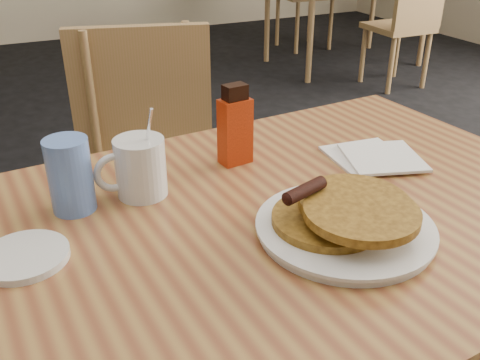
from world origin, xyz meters
name	(u,v)px	position (x,y,z in m)	size (l,w,h in m)	color
main_table	(274,232)	(0.03, -0.02, 0.71)	(1.30, 0.93, 0.75)	olive
chair_main_far	(156,157)	(0.02, 0.70, 0.55)	(0.51, 0.52, 0.92)	#9B7348
chair_neighbor_near	(408,15)	(2.36, 2.26, 0.53)	(0.41, 0.41, 0.89)	#9B7348
pancake_plate	(345,220)	(0.10, -0.13, 0.77)	(0.29, 0.29, 0.09)	silver
coffee_mug	(139,167)	(-0.17, 0.14, 0.81)	(0.13, 0.09, 0.17)	silver
syrup_bottle	(235,127)	(0.05, 0.19, 0.83)	(0.07, 0.05, 0.17)	maroon
napkin_stack	(374,157)	(0.32, 0.08, 0.76)	(0.20, 0.21, 0.01)	white
blue_tumbler	(70,175)	(-0.29, 0.14, 0.82)	(0.08, 0.08, 0.13)	#587DCE
side_saucer	(24,256)	(-0.39, 0.02, 0.76)	(0.13, 0.13, 0.01)	silver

